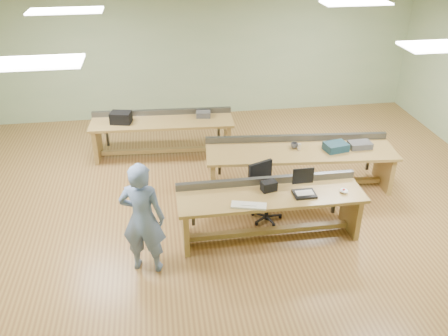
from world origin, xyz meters
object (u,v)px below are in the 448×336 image
(parts_bin_teal, at_px, (336,147))
(drinks_can, at_px, (299,147))
(workbench_mid, at_px, (299,159))
(laptop_base, at_px, (304,194))
(camera_bag, at_px, (269,186))
(workbench_back, at_px, (162,129))
(task_chair, at_px, (265,200))
(person, at_px, (143,218))
(parts_bin_grey, at_px, (360,145))
(mug, at_px, (294,146))
(workbench_front, at_px, (270,205))

(parts_bin_teal, height_order, drinks_can, parts_bin_teal)
(workbench_mid, xyz_separation_m, drinks_can, (-0.03, -0.02, 0.24))
(laptop_base, height_order, parts_bin_teal, parts_bin_teal)
(laptop_base, distance_m, camera_bag, 0.53)
(workbench_mid, distance_m, drinks_can, 0.24)
(parts_bin_teal, bearing_deg, workbench_back, 148.92)
(workbench_back, bearing_deg, task_chair, -55.73)
(person, relative_size, camera_bag, 7.42)
(camera_bag, relative_size, parts_bin_teal, 0.58)
(workbench_back, bearing_deg, parts_bin_teal, -28.01)
(workbench_mid, xyz_separation_m, laptop_base, (-0.37, -1.46, 0.20))
(laptop_base, bearing_deg, person, -171.67)
(parts_bin_grey, bearing_deg, task_chair, -156.79)
(parts_bin_teal, xyz_separation_m, mug, (-0.69, 0.18, -0.02))
(workbench_front, xyz_separation_m, drinks_can, (0.83, 1.33, 0.25))
(person, xyz_separation_m, camera_bag, (1.86, 0.58, -0.01))
(drinks_can, bearing_deg, parts_bin_teal, -9.54)
(workbench_mid, xyz_separation_m, parts_bin_grey, (1.05, -0.09, 0.24))
(workbench_front, xyz_separation_m, camera_bag, (-0.01, 0.09, 0.27))
(workbench_mid, distance_m, laptop_base, 1.52)
(drinks_can, bearing_deg, task_chair, -132.18)
(person, bearing_deg, workbench_back, -81.45)
(mug, bearing_deg, person, -144.19)
(mug, height_order, drinks_can, drinks_can)
(workbench_back, distance_m, mug, 2.77)
(laptop_base, bearing_deg, workbench_mid, 75.06)
(drinks_can, bearing_deg, mug, 130.27)
(camera_bag, bearing_deg, workbench_back, 103.53)
(task_chair, bearing_deg, person, -177.03)
(laptop_base, height_order, task_chair, task_chair)
(parts_bin_teal, bearing_deg, drinks_can, 170.46)
(workbench_front, bearing_deg, workbench_mid, 57.48)
(workbench_mid, relative_size, laptop_base, 10.46)
(workbench_back, height_order, task_chair, task_chair)
(workbench_mid, distance_m, camera_bag, 1.55)
(laptop_base, bearing_deg, parts_bin_teal, 53.46)
(drinks_can, bearing_deg, workbench_mid, 35.19)
(camera_bag, bearing_deg, parts_bin_teal, 24.29)
(workbench_front, xyz_separation_m, parts_bin_teal, (1.45, 1.22, 0.26))
(workbench_front, relative_size, parts_bin_teal, 7.22)
(workbench_front, relative_size, workbench_mid, 0.83)
(mug, bearing_deg, workbench_back, 144.81)
(person, xyz_separation_m, parts_bin_grey, (3.77, 1.74, -0.03))
(workbench_front, height_order, person, person)
(person, xyz_separation_m, laptop_base, (2.35, 0.37, -0.06))
(laptop_base, relative_size, parts_bin_teal, 0.84)
(workbench_front, bearing_deg, parts_bin_grey, 33.31)
(mug, bearing_deg, drinks_can, -49.73)
(parts_bin_teal, bearing_deg, camera_bag, -142.14)
(workbench_back, xyz_separation_m, laptop_base, (1.98, -3.11, 0.21))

